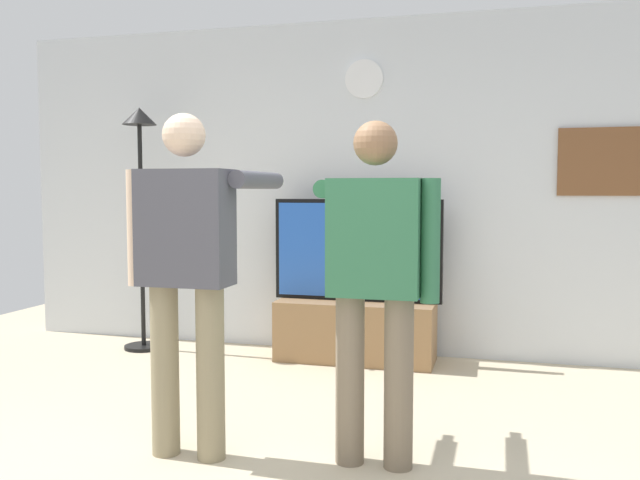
# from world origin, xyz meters

# --- Properties ---
(back_wall) EXTENTS (6.40, 0.10, 2.70)m
(back_wall) POSITION_xyz_m (0.00, 2.95, 1.35)
(back_wall) COLOR silver
(back_wall) RESTS_ON ground_plane
(tv_stand) EXTENTS (1.22, 0.48, 0.47)m
(tv_stand) POSITION_xyz_m (-0.13, 2.60, 0.23)
(tv_stand) COLOR #997047
(tv_stand) RESTS_ON ground_plane
(television) EXTENTS (1.32, 0.07, 0.80)m
(television) POSITION_xyz_m (-0.13, 2.65, 0.86)
(television) COLOR black
(television) RESTS_ON tv_stand
(wall_clock) EXTENTS (0.31, 0.03, 0.31)m
(wall_clock) POSITION_xyz_m (-0.13, 2.89, 2.22)
(wall_clock) COLOR white
(framed_picture) EXTENTS (0.78, 0.04, 0.50)m
(framed_picture) POSITION_xyz_m (1.74, 2.90, 1.54)
(framed_picture) COLOR brown
(floor_lamp) EXTENTS (0.32, 0.32, 2.01)m
(floor_lamp) POSITION_xyz_m (-1.94, 2.52, 1.44)
(floor_lamp) COLOR black
(floor_lamp) RESTS_ON ground_plane
(person_standing_nearer_lamp) EXTENTS (0.63, 0.78, 1.70)m
(person_standing_nearer_lamp) POSITION_xyz_m (-0.54, 0.55, 0.98)
(person_standing_nearer_lamp) COLOR gray
(person_standing_nearer_lamp) RESTS_ON ground_plane
(person_standing_nearer_couch) EXTENTS (0.61, 0.78, 1.66)m
(person_standing_nearer_couch) POSITION_xyz_m (0.37, 0.68, 0.94)
(person_standing_nearer_couch) COLOR #7A6B56
(person_standing_nearer_couch) RESTS_ON ground_plane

